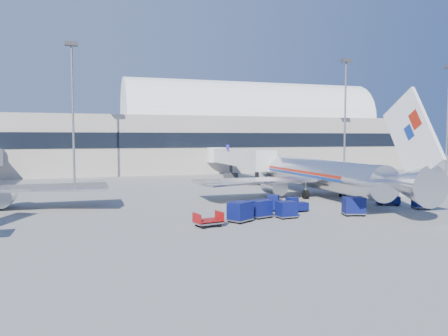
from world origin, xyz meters
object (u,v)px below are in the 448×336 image
object	(u,v)px
barrier_mid	(408,192)
cart_train_a	(287,209)
airliner_main	(321,174)
tug_right	(387,198)
cart_solo_far	(421,201)
mast_far_east	(448,103)
jetbridge_near	(235,157)
tug_left	(274,203)
mast_east	(345,100)
cart_train_b	(261,208)
cart_train_c	(240,211)
cart_solo_near	(354,206)
barrier_far	(429,192)
tug_lead	(295,205)
mast_west	(72,92)
cart_open_red	(208,222)
barrier_near	(386,193)

from	to	relation	value
barrier_mid	cart_train_a	world-z (taller)	cart_train_a
airliner_main	tug_right	size ratio (longest dim) A/B	13.38
cart_train_a	cart_solo_far	bearing A→B (deg)	-4.16
mast_far_east	tug_right	world-z (taller)	mast_far_east
airliner_main	mast_far_east	size ratio (longest dim) A/B	1.65
jetbridge_near	tug_left	distance (m)	34.79
mast_east	cart_train_b	world-z (taller)	mast_east
barrier_mid	tug_left	size ratio (longest dim) A/B	1.06
cart_train_c	mast_east	bearing A→B (deg)	15.08
mast_east	cart_solo_far	world-z (taller)	mast_east
barrier_mid	cart_solo_far	world-z (taller)	cart_solo_far
airliner_main	cart_solo_near	xyz separation A→B (m)	(-3.65, -12.60, -1.97)
airliner_main	cart_solo_far	bearing A→B (deg)	-64.14
jetbridge_near	cart_solo_far	world-z (taller)	jetbridge_near
barrier_far	jetbridge_near	bearing A→B (deg)	120.55
airliner_main	barrier_mid	bearing A→B (deg)	-12.50
barrier_far	tug_lead	world-z (taller)	tug_lead
mast_west	tug_lead	xyz separation A→B (m)	(21.88, -34.60, -14.10)
cart_train_a	cart_train_b	bearing A→B (deg)	153.74
cart_solo_far	mast_east	bearing A→B (deg)	82.15
airliner_main	cart_solo_near	bearing A→B (deg)	-106.15
mast_far_east	cart_open_red	xyz separation A→B (m)	(-63.44, -38.99, -14.36)
barrier_near	barrier_far	size ratio (longest dim) A/B	1.00
jetbridge_near	cart_solo_near	distance (m)	39.04
barrier_far	cart_train_a	xyz separation A→B (m)	(-25.05, -9.41, 0.40)
cart_train_c	cart_open_red	bearing A→B (deg)	167.21
barrier_near	cart_solo_far	bearing A→B (deg)	-105.97
tug_left	cart_train_c	distance (m)	7.26
mast_east	cart_solo_near	size ratio (longest dim) A/B	9.46
mast_west	barrier_far	world-z (taller)	mast_west
cart_train_b	cart_train_c	size ratio (longest dim) A/B	0.87
tug_lead	cart_train_a	world-z (taller)	cart_train_a
mast_west	mast_east	size ratio (longest dim) A/B	1.00
tug_right	airliner_main	bearing A→B (deg)	142.65
mast_far_east	barrier_mid	size ratio (longest dim) A/B	7.53
barrier_mid	barrier_far	distance (m)	3.30
mast_west	cart_open_red	bearing A→B (deg)	-73.49
mast_west	cart_solo_far	size ratio (longest dim) A/B	11.74
barrier_far	cart_train_c	bearing A→B (deg)	-161.70
barrier_far	cart_solo_near	bearing A→B (deg)	-151.05
jetbridge_near	barrier_mid	world-z (taller)	jetbridge_near
barrier_far	barrier_mid	bearing A→B (deg)	180.00
mast_west	cart_train_a	bearing A→B (deg)	-62.40
cart_solo_far	tug_right	bearing A→B (deg)	132.29
airliner_main	mast_east	size ratio (longest dim) A/B	1.65
tug_right	cart_solo_near	size ratio (longest dim) A/B	1.16
jetbridge_near	barrier_far	distance (m)	33.63
barrier_far	cart_solo_near	size ratio (longest dim) A/B	1.26
mast_west	mast_far_east	world-z (taller)	same
tug_lead	cart_train_b	bearing A→B (deg)	-165.90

